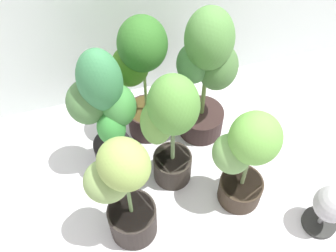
{
  "coord_description": "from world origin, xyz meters",
  "views": [
    {
      "loc": [
        -0.32,
        -0.97,
        2.04
      ],
      "look_at": [
        0.01,
        0.2,
        0.4
      ],
      "focal_mm": 43.54,
      "sensor_mm": 36.0,
      "label": 1
    }
  ],
  "objects_px": {
    "potted_plant_center": "(170,126)",
    "floor_fan": "(331,206)",
    "potted_plant_back_center": "(141,73)",
    "potted_plant_front_left": "(124,194)",
    "potted_plant_back_left": "(104,110)",
    "potted_plant_back_right": "(207,71)",
    "potted_plant_front_right": "(245,158)"
  },
  "relations": [
    {
      "from": "potted_plant_front_left",
      "to": "potted_plant_center",
      "type": "bearing_deg",
      "value": 41.76
    },
    {
      "from": "potted_plant_center",
      "to": "floor_fan",
      "type": "relative_size",
      "value": 2.45
    },
    {
      "from": "potted_plant_back_right",
      "to": "potted_plant_front_right",
      "type": "distance_m",
      "value": 0.51
    },
    {
      "from": "floor_fan",
      "to": "potted_plant_front_right",
      "type": "bearing_deg",
      "value": 159.27
    },
    {
      "from": "potted_plant_back_center",
      "to": "potted_plant_front_left",
      "type": "bearing_deg",
      "value": -110.96
    },
    {
      "from": "potted_plant_back_center",
      "to": "potted_plant_front_left",
      "type": "height_order",
      "value": "potted_plant_back_center"
    },
    {
      "from": "potted_plant_back_center",
      "to": "potted_plant_center",
      "type": "distance_m",
      "value": 0.36
    },
    {
      "from": "potted_plant_back_left",
      "to": "floor_fan",
      "type": "height_order",
      "value": "potted_plant_back_left"
    },
    {
      "from": "potted_plant_center",
      "to": "floor_fan",
      "type": "bearing_deg",
      "value": -36.73
    },
    {
      "from": "potted_plant_back_center",
      "to": "potted_plant_front_right",
      "type": "height_order",
      "value": "potted_plant_back_center"
    },
    {
      "from": "potted_plant_center",
      "to": "potted_plant_back_left",
      "type": "bearing_deg",
      "value": 149.19
    },
    {
      "from": "potted_plant_center",
      "to": "potted_plant_back_right",
      "type": "bearing_deg",
      "value": 43.25
    },
    {
      "from": "potted_plant_back_center",
      "to": "floor_fan",
      "type": "bearing_deg",
      "value": -49.7
    },
    {
      "from": "potted_plant_front_left",
      "to": "potted_plant_back_left",
      "type": "height_order",
      "value": "potted_plant_back_left"
    },
    {
      "from": "potted_plant_back_left",
      "to": "potted_plant_front_right",
      "type": "bearing_deg",
      "value": -34.06
    },
    {
      "from": "potted_plant_back_center",
      "to": "potted_plant_front_left",
      "type": "relative_size",
      "value": 1.11
    },
    {
      "from": "potted_plant_back_left",
      "to": "potted_plant_back_right",
      "type": "bearing_deg",
      "value": 9.29
    },
    {
      "from": "potted_plant_back_right",
      "to": "floor_fan",
      "type": "bearing_deg",
      "value": -62.57
    },
    {
      "from": "potted_plant_front_left",
      "to": "potted_plant_front_right",
      "type": "relative_size",
      "value": 1.1
    },
    {
      "from": "potted_plant_back_center",
      "to": "potted_plant_front_left",
      "type": "distance_m",
      "value": 0.66
    },
    {
      "from": "potted_plant_back_center",
      "to": "floor_fan",
      "type": "height_order",
      "value": "potted_plant_back_center"
    },
    {
      "from": "potted_plant_back_center",
      "to": "potted_plant_back_right",
      "type": "xyz_separation_m",
      "value": [
        0.33,
        -0.09,
        0.01
      ]
    },
    {
      "from": "potted_plant_center",
      "to": "potted_plant_back_left",
      "type": "xyz_separation_m",
      "value": [
        -0.28,
        0.17,
        0.02
      ]
    },
    {
      "from": "potted_plant_back_left",
      "to": "floor_fan",
      "type": "distance_m",
      "value": 1.21
    },
    {
      "from": "potted_plant_back_right",
      "to": "potted_plant_back_left",
      "type": "relative_size",
      "value": 1.04
    },
    {
      "from": "floor_fan",
      "to": "potted_plant_back_right",
      "type": "bearing_deg",
      "value": 133.34
    },
    {
      "from": "potted_plant_front_left",
      "to": "potted_plant_front_right",
      "type": "height_order",
      "value": "potted_plant_front_left"
    },
    {
      "from": "potted_plant_back_center",
      "to": "potted_plant_center",
      "type": "height_order",
      "value": "potted_plant_back_center"
    },
    {
      "from": "potted_plant_center",
      "to": "potted_plant_back_left",
      "type": "relative_size",
      "value": 0.91
    },
    {
      "from": "potted_plant_back_right",
      "to": "potted_plant_center",
      "type": "xyz_separation_m",
      "value": [
        -0.28,
        -0.26,
        -0.04
      ]
    },
    {
      "from": "potted_plant_back_right",
      "to": "potted_plant_front_left",
      "type": "bearing_deg",
      "value": -137.5
    },
    {
      "from": "potted_plant_center",
      "to": "potted_plant_front_left",
      "type": "bearing_deg",
      "value": -138.24
    }
  ]
}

